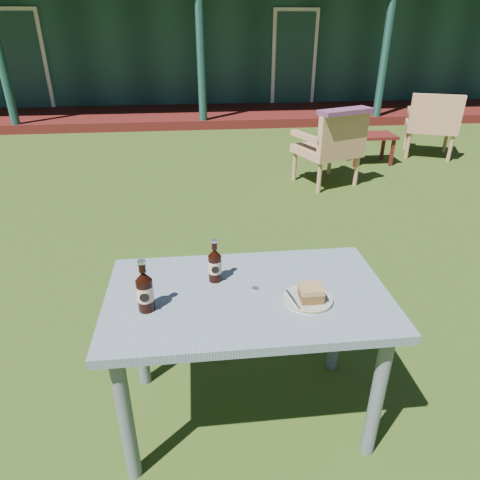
{
  "coord_description": "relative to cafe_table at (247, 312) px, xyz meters",
  "views": [
    {
      "loc": [
        -0.2,
        -3.1,
        1.75
      ],
      "look_at": [
        0.0,
        -1.3,
        0.82
      ],
      "focal_mm": 32.0,
      "sensor_mm": 36.0,
      "label": 1
    }
  ],
  "objects": [
    {
      "name": "ground",
      "position": [
        0.0,
        1.6,
        -0.62
      ],
      "size": [
        80.0,
        80.0,
        0.0
      ],
      "primitive_type": "plane",
      "color": "#334916"
    },
    {
      "name": "pavilion",
      "position": [
        -0.0,
        10.99,
        0.99
      ],
      "size": [
        15.8,
        8.3,
        3.45
      ],
      "color": "#173D36",
      "rests_on": "ground"
    },
    {
      "name": "cafe_table",
      "position": [
        0.0,
        0.0,
        0.0
      ],
      "size": [
        1.2,
        0.7,
        0.72
      ],
      "color": "slate",
      "rests_on": "ground"
    },
    {
      "name": "plate",
      "position": [
        0.24,
        -0.08,
        0.11
      ],
      "size": [
        0.2,
        0.2,
        0.01
      ],
      "color": "silver",
      "rests_on": "cafe_table"
    },
    {
      "name": "cake_slice",
      "position": [
        0.25,
        -0.09,
        0.15
      ],
      "size": [
        0.09,
        0.09,
        0.06
      ],
      "color": "brown",
      "rests_on": "plate"
    },
    {
      "name": "fork",
      "position": [
        0.18,
        -0.09,
        0.12
      ],
      "size": [
        0.04,
        0.14,
        0.0
      ],
      "primitive_type": "cube",
      "rotation": [
        0.0,
        0.0,
        0.18
      ],
      "color": "silver",
      "rests_on": "plate"
    },
    {
      "name": "cola_bottle_near",
      "position": [
        -0.13,
        0.12,
        0.18
      ],
      "size": [
        0.06,
        0.06,
        0.2
      ],
      "color": "black",
      "rests_on": "cafe_table"
    },
    {
      "name": "cola_bottle_far",
      "position": [
        -0.42,
        -0.07,
        0.19
      ],
      "size": [
        0.07,
        0.07,
        0.22
      ],
      "color": "black",
      "rests_on": "cafe_table"
    },
    {
      "name": "bottle_cap",
      "position": [
        0.04,
        0.02,
        0.11
      ],
      "size": [
        0.03,
        0.03,
        0.01
      ],
      "primitive_type": "cylinder",
      "color": "silver",
      "rests_on": "cafe_table"
    },
    {
      "name": "armchair_left",
      "position": [
        1.38,
        3.23,
        -0.13
      ],
      "size": [
        0.81,
        0.79,
        0.86
      ],
      "color": "tan",
      "rests_on": "ground"
    },
    {
      "name": "armchair_right",
      "position": [
        3.14,
        4.24,
        -0.12
      ],
      "size": [
        0.85,
        0.83,
        0.89
      ],
      "color": "tan",
      "rests_on": "ground"
    },
    {
      "name": "floral_throw",
      "position": [
        1.45,
        3.07,
        0.27
      ],
      "size": [
        0.66,
        0.42,
        0.05
      ],
      "primitive_type": "cube",
      "rotation": [
        0.0,
        0.0,
        3.51
      ],
      "color": "#633356",
      "rests_on": "armchair_left"
    },
    {
      "name": "side_table",
      "position": [
        2.2,
        4.03,
        -0.28
      ],
      "size": [
        0.6,
        0.4,
        0.4
      ],
      "color": "#4D1512",
      "rests_on": "ground"
    }
  ]
}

